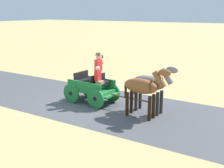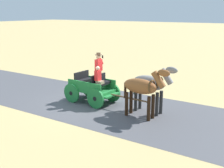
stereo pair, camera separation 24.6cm
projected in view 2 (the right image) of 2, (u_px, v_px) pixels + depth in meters
name	position (u px, v px, depth m)	size (l,w,h in m)	color
ground_plane	(88.00, 102.00, 14.46)	(200.00, 200.00, 0.00)	tan
road_surface	(88.00, 102.00, 14.46)	(5.43, 160.00, 0.01)	#4C4C51
horse_drawn_carriage	(93.00, 87.00, 14.23)	(1.55, 4.52, 2.50)	#1E7233
horse_near_side	(151.00, 84.00, 12.64)	(0.68, 2.14, 2.21)	gray
horse_off_side	(142.00, 88.00, 12.06)	(0.64, 2.13, 2.21)	brown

